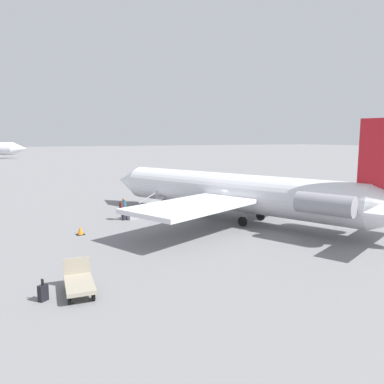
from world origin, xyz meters
TOP-DOWN VIEW (x-y plane):
  - ground_plane at (0.00, 0.00)m, footprint 600.00×600.00m
  - airplane_main at (-0.87, -0.34)m, footprint 26.31×20.23m
  - boarding_stairs at (4.28, 5.89)m, footprint 2.41×4.11m
  - passenger at (3.62, 7.31)m, footprint 0.44×0.57m
  - luggage_cart at (-8.85, 13.23)m, footprint 2.31×1.35m
  - suitcase at (-8.91, 14.61)m, footprint 0.38×0.42m
  - traffic_cone_near_stairs at (0.71, 11.20)m, footprint 0.52×0.52m

SIDE VIEW (x-z plane):
  - ground_plane at x=0.00m, z-range 0.00..0.00m
  - traffic_cone_near_stairs at x=0.71m, z-range -0.02..0.55m
  - suitcase at x=-8.91m, z-range -0.11..0.77m
  - boarding_stairs at x=4.28m, z-range -0.51..1.28m
  - luggage_cart at x=-8.85m, z-range -0.15..1.07m
  - passenger at x=3.62m, z-range 0.13..1.87m
  - airplane_main at x=-0.87m, z-range -1.48..5.92m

